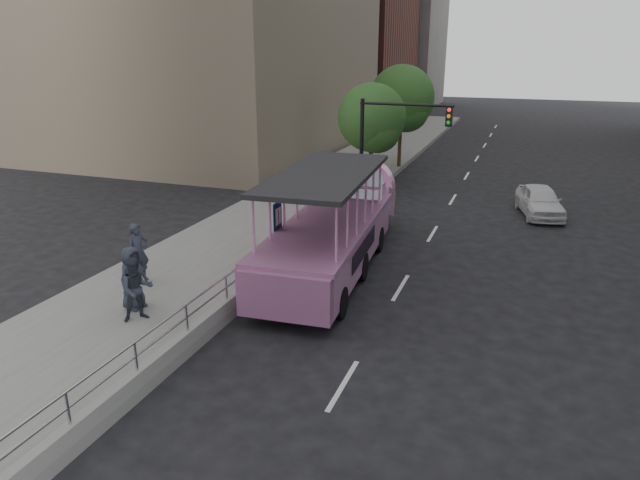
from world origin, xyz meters
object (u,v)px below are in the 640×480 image
duck_boat (337,227)px  pedestrian_mid (137,289)px  car (540,201)px  traffic_signal (387,138)px  street_tree_near (373,120)px  pedestrian_far (133,278)px  parking_sign (278,233)px  street_tree_far (403,101)px  pedestrian_near (138,253)px

duck_boat → pedestrian_mid: 7.50m
car → traffic_signal: bearing=-177.5°
pedestrian_mid → street_tree_near: 17.53m
car → pedestrian_mid: bearing=-136.6°
pedestrian_mid → pedestrian_far: (-0.57, 0.56, 0.04)m
duck_boat → car: bearing=53.3°
pedestrian_far → parking_sign: bearing=-27.7°
pedestrian_far → street_tree_far: street_tree_far is taller
traffic_signal → street_tree_near: (-1.60, 3.43, 0.32)m
street_tree_far → street_tree_near: bearing=-91.9°
traffic_signal → street_tree_far: bearing=98.4°
pedestrian_near → car: bearing=-18.6°
street_tree_near → street_tree_far: bearing=88.1°
pedestrian_mid → traffic_signal: bearing=29.6°
pedestrian_near → pedestrian_far: bearing=-124.5°
car → street_tree_far: (-8.22, 7.46, 3.61)m
car → street_tree_near: 9.10m
car → street_tree_far: 11.67m
pedestrian_mid → street_tree_near: bearing=37.4°
duck_boat → street_tree_near: (-1.63, 10.57, 2.47)m
street_tree_far → parking_sign: bearing=-89.3°
car → parking_sign: parking_sign is taller
street_tree_near → duck_boat: bearing=-81.2°
duck_boat → car: duck_boat is taller
duck_boat → pedestrian_mid: (-3.43, -6.67, -0.16)m
duck_boat → car: 11.38m
pedestrian_far → pedestrian_mid: bearing=-125.2°
parking_sign → street_tree_far: bearing=90.7°
pedestrian_mid → traffic_signal: 14.41m
car → street_tree_near: (-8.42, 1.46, 3.13)m
traffic_signal → pedestrian_far: bearing=-106.7°
street_tree_near → traffic_signal: bearing=-65.0°
duck_boat → pedestrian_mid: bearing=-117.2°
car → parking_sign: size_ratio=1.48×
car → pedestrian_mid: 18.81m
pedestrian_far → car: bearing=-26.1°
pedestrian_mid → street_tree_near: street_tree_near is taller
car → street_tree_near: street_tree_near is taller
duck_boat → street_tree_near: bearing=98.8°
duck_boat → street_tree_far: (-1.43, 16.57, 2.95)m
pedestrian_mid → street_tree_near: (1.81, 17.24, 2.63)m
street_tree_near → street_tree_far: street_tree_far is taller
parking_sign → traffic_signal: size_ratio=0.53×
traffic_signal → parking_sign: bearing=-97.0°
pedestrian_near → duck_boat: bearing=-26.5°
pedestrian_near → street_tree_near: 15.56m
car → traffic_signal: size_ratio=0.78×
parking_sign → street_tree_far: size_ratio=0.43×
duck_boat → car: size_ratio=2.74×
pedestrian_mid → street_tree_far: 23.53m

